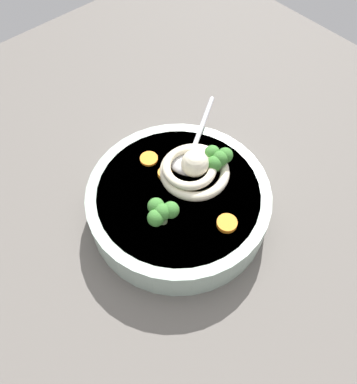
# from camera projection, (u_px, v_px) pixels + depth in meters

# --- Properties ---
(table_slab) EXTENTS (1.19, 1.19, 0.04)m
(table_slab) POSITION_uv_depth(u_px,v_px,m) (174.00, 228.00, 0.64)
(table_slab) COLOR #5B5651
(table_slab) RESTS_ON ground
(soup_bowl) EXTENTS (0.28, 0.28, 0.06)m
(soup_bowl) POSITION_uv_depth(u_px,v_px,m) (179.00, 202.00, 0.61)
(soup_bowl) COLOR #9EB2A3
(soup_bowl) RESTS_ON table_slab
(noodle_pile) EXTENTS (0.12, 0.11, 0.05)m
(noodle_pile) POSITION_uv_depth(u_px,v_px,m) (193.00, 169.00, 0.59)
(noodle_pile) COLOR beige
(noodle_pile) RESTS_ON soup_bowl
(soup_spoon) EXTENTS (0.16, 0.12, 0.02)m
(soup_spoon) POSITION_uv_depth(u_px,v_px,m) (190.00, 157.00, 0.61)
(soup_spoon) COLOR #B7B7BC
(soup_spoon) RESTS_ON soup_bowl
(broccoli_floret_beside_chili) EXTENTS (0.05, 0.04, 0.04)m
(broccoli_floret_beside_chili) POSITION_uv_depth(u_px,v_px,m) (217.00, 157.00, 0.60)
(broccoli_floret_beside_chili) COLOR #7A9E60
(broccoli_floret_beside_chili) RESTS_ON soup_bowl
(broccoli_floret_left) EXTENTS (0.05, 0.04, 0.04)m
(broccoli_floret_left) POSITION_uv_depth(u_px,v_px,m) (162.00, 212.00, 0.54)
(broccoli_floret_left) COLOR #7A9E60
(broccoli_floret_left) RESTS_ON soup_bowl
(carrot_slice_beside_noodles) EXTENTS (0.03, 0.03, 0.01)m
(carrot_slice_beside_noodles) POSITION_uv_depth(u_px,v_px,m) (227.00, 223.00, 0.55)
(carrot_slice_beside_noodles) COLOR orange
(carrot_slice_beside_noodles) RESTS_ON soup_bowl
(carrot_slice_extra_a) EXTENTS (0.02, 0.02, 0.01)m
(carrot_slice_extra_a) POSITION_uv_depth(u_px,v_px,m) (165.00, 173.00, 0.60)
(carrot_slice_extra_a) COLOR orange
(carrot_slice_extra_a) RESTS_ON soup_bowl
(carrot_slice_right) EXTENTS (0.03, 0.03, 0.00)m
(carrot_slice_right) POSITION_uv_depth(u_px,v_px,m) (149.00, 159.00, 0.62)
(carrot_slice_right) COLOR orange
(carrot_slice_right) RESTS_ON soup_bowl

